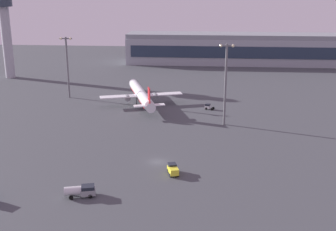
% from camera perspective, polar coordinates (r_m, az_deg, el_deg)
% --- Properties ---
extents(ground_plane, '(416.00, 416.00, 0.00)m').
position_cam_1_polar(ground_plane, '(107.41, -1.33, -6.11)').
color(ground_plane, '#424449').
extents(terminal_building, '(146.50, 22.40, 16.40)m').
position_cam_1_polar(terminal_building, '(245.81, 12.10, 8.54)').
color(terminal_building, '#9EA3AD').
rests_on(terminal_building, ground).
extents(control_tower, '(8.00, 8.00, 40.86)m').
position_cam_1_polar(control_tower, '(215.00, -20.59, 10.87)').
color(control_tower, '#A8A8B2').
rests_on(control_tower, ground).
extents(airplane_far_stand, '(29.45, 37.45, 9.86)m').
position_cam_1_polar(airplane_far_stand, '(157.28, -3.53, 2.75)').
color(airplane_far_stand, white).
rests_on(airplane_far_stand, ground).
extents(baggage_tractor, '(3.04, 4.52, 2.25)m').
position_cam_1_polar(baggage_tractor, '(100.30, 0.66, -7.10)').
color(baggage_tractor, yellow).
rests_on(baggage_tractor, ground).
extents(fuel_truck, '(6.63, 3.68, 2.35)m').
position_cam_1_polar(fuel_truck, '(91.96, -11.35, -9.64)').
color(fuel_truck, gray).
rests_on(fuel_truck, ground).
extents(pushback_tug, '(3.50, 2.74, 2.05)m').
position_cam_1_polar(pushback_tug, '(152.23, 5.30, 1.20)').
color(pushback_tug, white).
rests_on(pushback_tug, ground).
extents(apron_light_central, '(4.80, 0.90, 23.28)m').
position_cam_1_polar(apron_light_central, '(169.58, -13.10, 6.73)').
color(apron_light_central, slate).
rests_on(apron_light_central, ground).
extents(apron_light_west, '(4.80, 0.90, 25.13)m').
position_cam_1_polar(apron_light_west, '(132.79, 7.59, 4.73)').
color(apron_light_west, slate).
rests_on(apron_light_west, ground).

